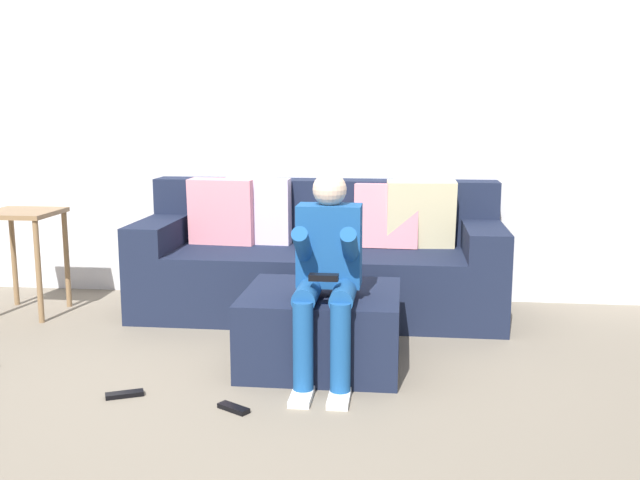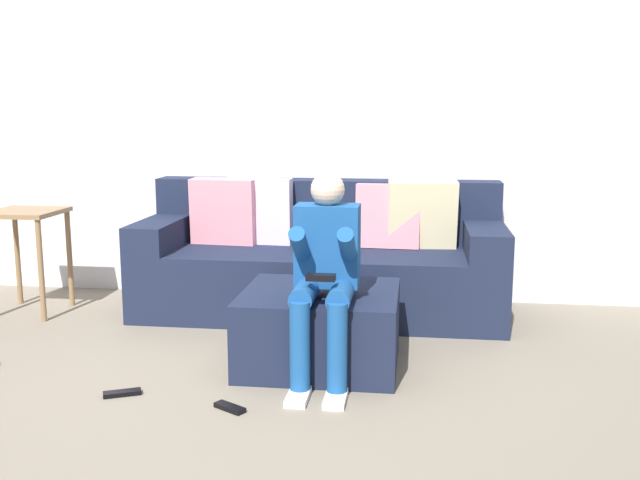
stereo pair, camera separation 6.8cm
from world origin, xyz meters
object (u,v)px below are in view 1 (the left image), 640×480
(couch_sectional, at_px, (320,260))
(remote_by_storage_bin, at_px, (125,394))
(person_seated, at_px, (327,267))
(side_table, at_px, (23,232))
(remote_near_ottoman, at_px, (234,408))
(ottoman, at_px, (322,328))

(couch_sectional, bearing_deg, remote_by_storage_bin, -114.77)
(person_seated, distance_m, side_table, 2.31)
(couch_sectional, bearing_deg, remote_near_ottoman, -96.39)
(remote_near_ottoman, bearing_deg, person_seated, 82.38)
(ottoman, bearing_deg, side_table, 159.89)
(ottoman, height_order, side_table, side_table)
(ottoman, height_order, remote_near_ottoman, ottoman)
(side_table, distance_m, remote_by_storage_bin, 1.85)
(remote_by_storage_bin, bearing_deg, person_seated, -4.08)
(couch_sectional, height_order, ottoman, couch_sectional)
(person_seated, height_order, side_table, person_seated)
(ottoman, distance_m, side_table, 2.22)
(ottoman, relative_size, remote_by_storage_bin, 4.64)
(ottoman, bearing_deg, remote_near_ottoman, -116.48)
(couch_sectional, height_order, remote_near_ottoman, couch_sectional)
(person_seated, bearing_deg, couch_sectional, 98.40)
(ottoman, bearing_deg, person_seated, -75.83)
(couch_sectional, xyz_separation_m, side_table, (-1.93, -0.30, 0.20))
(couch_sectional, height_order, side_table, couch_sectional)
(person_seated, height_order, remote_by_storage_bin, person_seated)
(remote_near_ottoman, bearing_deg, remote_by_storage_bin, -158.49)
(remote_by_storage_bin, bearing_deg, side_table, 106.64)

